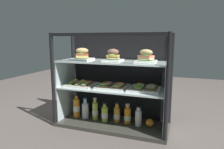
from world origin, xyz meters
TOP-DOWN VIEW (x-y plane):
  - ground_plane at (0.00, 0.00)m, footprint 6.00×6.00m
  - case_base_deck at (0.00, 0.00)m, footprint 1.12×0.43m
  - case_frame at (0.00, 0.11)m, footprint 1.12×0.43m
  - riser_lower_tier at (0.00, 0.00)m, footprint 1.05×0.36m
  - shelf_lower_glass at (0.00, 0.00)m, footprint 1.07×0.38m
  - riser_upper_tier at (0.00, 0.00)m, footprint 1.05×0.36m
  - shelf_upper_glass at (0.00, 0.00)m, footprint 1.07×0.38m
  - plated_roll_sandwich_far_left at (-0.32, -0.00)m, footprint 0.19×0.19m
  - plated_roll_sandwich_near_right_corner at (0.00, 0.03)m, footprint 0.18×0.18m
  - plated_roll_sandwich_mid_left at (0.32, 0.03)m, footprint 0.19×0.19m
  - open_sandwich_tray_near_right_corner at (-0.33, -0.02)m, footprint 0.29×0.28m
  - open_sandwich_tray_far_left at (0.00, 0.01)m, footprint 0.29×0.28m
  - open_sandwich_tray_near_left_corner at (0.32, 0.03)m, footprint 0.29×0.28m
  - juice_bottle_back_right at (-0.42, 0.02)m, footprint 0.07×0.07m
  - juice_bottle_near_post at (-0.31, 0.02)m, footprint 0.07×0.07m
  - juice_bottle_front_middle at (-0.20, 0.02)m, footprint 0.06×0.06m
  - juice_bottle_front_left_end at (-0.08, 0.00)m, footprint 0.07×0.07m
  - juice_bottle_back_left at (0.04, 0.04)m, footprint 0.07×0.07m
  - juice_bottle_front_second at (0.15, 0.04)m, footprint 0.07×0.07m
  - juice_bottle_tucked_behind at (0.27, 0.01)m, footprint 0.06×0.06m
  - orange_fruit_beside_bottles at (0.38, 0.03)m, footprint 0.08×0.08m

SIDE VIEW (x-z plane):
  - ground_plane at x=0.00m, z-range -0.02..0.00m
  - case_base_deck at x=0.00m, z-range 0.00..0.04m
  - orange_fruit_beside_bottles at x=0.38m, z-range 0.04..0.11m
  - juice_bottle_back_left at x=0.04m, z-range 0.01..0.22m
  - juice_bottle_front_left_end at x=-0.08m, z-range 0.01..0.21m
  - juice_bottle_front_second at x=0.15m, z-range 0.02..0.21m
  - juice_bottle_tucked_behind at x=0.27m, z-range 0.02..0.22m
  - juice_bottle_near_post at x=-0.31m, z-range 0.01..0.23m
  - juice_bottle_front_middle at x=-0.20m, z-range 0.01..0.24m
  - juice_bottle_back_right at x=-0.42m, z-range 0.01..0.26m
  - riser_lower_tier at x=0.00m, z-range 0.04..0.38m
  - shelf_lower_glass at x=0.00m, z-range 0.38..0.40m
  - open_sandwich_tray_near_right_corner at x=-0.33m, z-range 0.39..0.45m
  - open_sandwich_tray_near_left_corner at x=0.32m, z-range 0.39..0.45m
  - open_sandwich_tray_far_left at x=0.00m, z-range 0.39..0.45m
  - case_frame at x=0.00m, z-range 0.04..0.97m
  - riser_upper_tier at x=0.00m, z-range 0.40..0.65m
  - shelf_upper_glass at x=0.00m, z-range 0.65..0.66m
  - plated_roll_sandwich_far_left at x=-0.32m, z-range 0.65..0.77m
  - plated_roll_sandwich_near_right_corner at x=0.00m, z-range 0.65..0.76m
  - plated_roll_sandwich_mid_left at x=0.32m, z-range 0.65..0.77m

